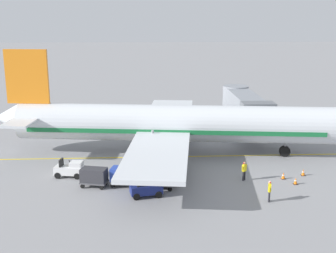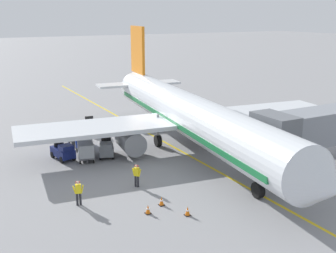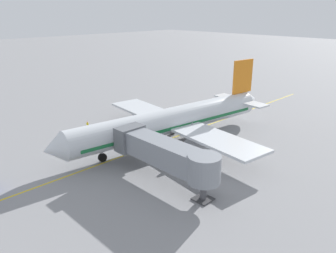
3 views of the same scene
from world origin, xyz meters
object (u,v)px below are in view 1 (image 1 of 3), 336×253
at_px(safety_cone_wing_tip, 303,172).
at_px(baggage_tug_lead, 70,169).
at_px(baggage_cart_front, 161,177).
at_px(ground_crew_wing_walker, 270,190).
at_px(baggage_tug_trailing, 147,188).
at_px(baggage_cart_third_in_train, 94,176).
at_px(safety_cone_nose_right, 283,176).
at_px(parked_airliner, 172,124).
at_px(safety_cone_nose_left, 296,181).
at_px(jet_bridge, 245,105).
at_px(ground_crew_loader, 244,170).
at_px(baggage_tug_spare, 159,172).
at_px(baggage_cart_second_in_train, 124,175).

bearing_deg(safety_cone_wing_tip, baggage_tug_lead, -92.12).
height_order(baggage_cart_front, ground_crew_wing_walker, ground_crew_wing_walker).
bearing_deg(safety_cone_wing_tip, baggage_tug_trailing, -74.25).
bearing_deg(baggage_cart_third_in_train, ground_crew_wing_walker, 74.57).
bearing_deg(baggage_cart_front, safety_cone_nose_right, 98.35).
height_order(parked_airliner, safety_cone_nose_left, parked_airliner).
bearing_deg(baggage_tug_lead, safety_cone_nose_left, 81.75).
relative_size(baggage_cart_front, safety_cone_nose_right, 5.05).
height_order(safety_cone_nose_left, safety_cone_wing_tip, same).
xyz_separation_m(jet_bridge, safety_cone_nose_right, (15.54, 0.07, -3.17)).
xyz_separation_m(baggage_tug_trailing, safety_cone_nose_right, (-3.19, 11.91, -0.42)).
distance_m(baggage_tug_lead, safety_cone_nose_right, 18.77).
height_order(ground_crew_loader, safety_cone_nose_right, ground_crew_loader).
relative_size(baggage_tug_lead, ground_crew_wing_walker, 1.57).
bearing_deg(ground_crew_loader, jet_bridge, 167.58).
bearing_deg(baggage_cart_front, parked_airliner, 171.23).
bearing_deg(baggage_tug_lead, safety_cone_wing_tip, 87.88).
relative_size(baggage_tug_lead, ground_crew_loader, 1.57).
xyz_separation_m(baggage_tug_lead, ground_crew_loader, (1.66, 15.17, 0.24)).
bearing_deg(jet_bridge, baggage_tug_spare, -35.26).
height_order(parked_airliner, jet_bridge, parked_airliner).
distance_m(baggage_cart_front, safety_cone_nose_right, 10.88).
relative_size(parked_airliner, baggage_cart_front, 12.53).
height_order(jet_bridge, baggage_cart_front, jet_bridge).
xyz_separation_m(baggage_cart_second_in_train, safety_cone_nose_right, (-0.90, 13.86, -0.66)).
height_order(jet_bridge, safety_cone_nose_left, jet_bridge).
bearing_deg(baggage_tug_trailing, baggage_tug_spare, 162.99).
bearing_deg(ground_crew_wing_walker, baggage_cart_second_in_train, -108.66).
distance_m(baggage_cart_second_in_train, safety_cone_nose_right, 13.91).
bearing_deg(baggage_tug_spare, baggage_cart_front, 2.94).
bearing_deg(parked_airliner, baggage_cart_third_in_train, -39.29).
bearing_deg(safety_cone_nose_left, parked_airliner, -131.89).
height_order(safety_cone_nose_left, safety_cone_nose_right, same).
xyz_separation_m(parked_airliner, baggage_cart_third_in_train, (8.56, -7.01, -2.24)).
xyz_separation_m(jet_bridge, baggage_cart_front, (17.12, -10.68, -2.51)).
relative_size(baggage_tug_lead, baggage_cart_second_in_train, 0.89).
bearing_deg(safety_cone_nose_right, safety_cone_nose_left, 26.58).
bearing_deg(safety_cone_nose_right, baggage_cart_third_in_train, -86.79).
relative_size(baggage_tug_spare, safety_cone_nose_right, 4.68).
distance_m(baggage_tug_lead, baggage_cart_third_in_train, 3.40).
bearing_deg(baggage_cart_second_in_train, safety_cone_wing_tip, 95.90).
bearing_deg(parked_airliner, baggage_cart_second_in_train, -27.97).
xyz_separation_m(parked_airliner, baggage_tug_spare, (7.35, -1.52, -2.47)).
bearing_deg(ground_crew_wing_walker, baggage_cart_third_in_train, -105.43).
distance_m(jet_bridge, baggage_cart_second_in_train, 21.60).
bearing_deg(safety_cone_nose_right, ground_crew_loader, -87.53).
distance_m(baggage_tug_trailing, baggage_cart_front, 2.00).
relative_size(baggage_tug_trailing, ground_crew_wing_walker, 1.59).
height_order(baggage_tug_spare, safety_cone_nose_right, baggage_tug_spare).
height_order(ground_crew_wing_walker, safety_cone_wing_tip, ground_crew_wing_walker).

